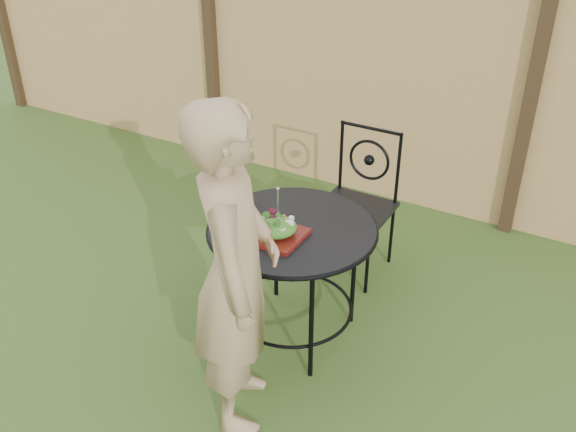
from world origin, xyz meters
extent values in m
plane|color=#214115|center=(0.00, 0.00, 0.00)|extent=(60.00, 60.00, 0.00)
cube|color=#E9B573|center=(0.00, 2.20, 0.90)|extent=(8.00, 0.05, 1.80)
cube|color=black|center=(-3.90, 2.15, 0.95)|extent=(0.09, 0.09, 1.90)
cube|color=black|center=(-1.30, 2.15, 0.95)|extent=(0.09, 0.09, 1.90)
cube|color=black|center=(1.30, 2.15, 0.95)|extent=(0.09, 0.09, 1.90)
cylinder|color=black|center=(0.48, 0.36, 0.71)|extent=(0.90, 0.90, 0.02)
torus|color=black|center=(0.48, 0.36, 0.71)|extent=(0.92, 0.92, 0.02)
torus|color=black|center=(0.48, 0.36, 0.18)|extent=(0.70, 0.70, 0.02)
cylinder|color=black|center=(0.75, 0.62, 0.35)|extent=(0.03, 0.03, 0.71)
cylinder|color=black|center=(0.22, 0.62, 0.35)|extent=(0.03, 0.03, 0.71)
cylinder|color=black|center=(0.22, 0.10, 0.35)|extent=(0.03, 0.03, 0.71)
cylinder|color=black|center=(0.75, 0.10, 0.35)|extent=(0.03, 0.03, 0.71)
cube|color=black|center=(0.51, 1.12, 0.45)|extent=(0.46, 0.46, 0.03)
cylinder|color=black|center=(0.51, 1.33, 0.94)|extent=(0.42, 0.02, 0.02)
torus|color=black|center=(0.51, 1.33, 0.72)|extent=(0.28, 0.02, 0.28)
cylinder|color=black|center=(0.31, 0.92, 0.22)|extent=(0.02, 0.02, 0.44)
cylinder|color=black|center=(0.71, 0.92, 0.22)|extent=(0.02, 0.02, 0.44)
cylinder|color=black|center=(0.31, 1.32, 0.22)|extent=(0.02, 0.02, 0.44)
cylinder|color=black|center=(0.71, 1.32, 0.22)|extent=(0.02, 0.02, 0.44)
cylinder|color=black|center=(0.31, 1.33, 0.70)|extent=(0.02, 0.02, 0.50)
cylinder|color=black|center=(0.71, 1.33, 0.70)|extent=(0.02, 0.02, 0.50)
imported|color=tan|center=(0.54, -0.26, 0.83)|extent=(0.64, 0.72, 1.66)
cube|color=#450B09|center=(0.47, 0.23, 0.74)|extent=(0.27, 0.27, 0.02)
ellipsoid|color=#235614|center=(0.47, 0.23, 0.79)|extent=(0.21, 0.21, 0.08)
cylinder|color=silver|center=(0.48, 0.23, 0.92)|extent=(0.01, 0.01, 0.18)
cylinder|color=#0EA693|center=(0.13, 0.32, 0.79)|extent=(0.08, 0.08, 0.14)
camera|label=1|loc=(1.91, -2.18, 2.52)|focal=40.00mm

